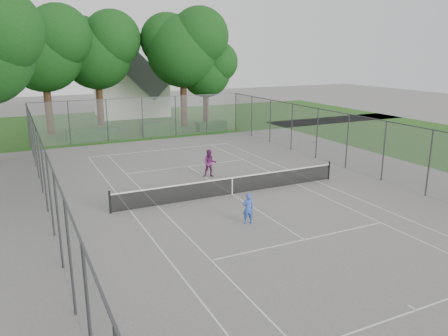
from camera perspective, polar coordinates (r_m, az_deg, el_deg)
name	(u,v)px	position (r m, az deg, el deg)	size (l,w,h in m)	color
ground	(232,194)	(23.14, 1.08, -3.45)	(120.00, 120.00, 0.00)	slate
grass_far	(120,123)	(47.20, -13.45, 5.71)	(60.00, 20.00, 0.00)	#1F4714
court_markings	(232,194)	(23.14, 1.08, -3.44)	(11.03, 23.83, 0.01)	silver
tennis_net	(232,185)	(22.98, 1.09, -2.24)	(12.87, 0.10, 1.10)	black
perimeter_fence	(232,161)	(22.63, 1.11, 0.90)	(18.08, 34.08, 3.52)	#38383D
tree_far_left	(43,46)	(42.30, -22.52, 14.53)	(7.86, 7.18, 11.30)	#372114
tree_far_midleft	(97,48)	(44.45, -16.25, 14.87)	(7.73, 7.06, 11.11)	#372114
tree_far_midright	(184,45)	(43.82, -5.29, 15.70)	(7.97, 7.28, 11.46)	#372114
tree_far_right	(206,68)	(44.80, -2.31, 12.92)	(5.75, 5.25, 8.27)	#372114
hedge_left	(91,134)	(38.94, -16.92, 4.30)	(4.07, 1.22, 1.02)	#174315
hedge_mid	(160,128)	(40.12, -8.33, 5.16)	(3.50, 1.00, 1.10)	#174315
hedge_right	(211,126)	(41.76, -1.65, 5.52)	(2.82, 1.04, 0.85)	#174315
house	(131,83)	(52.12, -12.09, 10.82)	(7.54, 5.85, 9.39)	silver
girl_player	(248,208)	(19.17, 3.15, -5.29)	(0.50, 0.33, 1.38)	blue
woman_player	(210,163)	(26.13, -1.86, 0.63)	(0.81, 0.63, 1.67)	#712561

